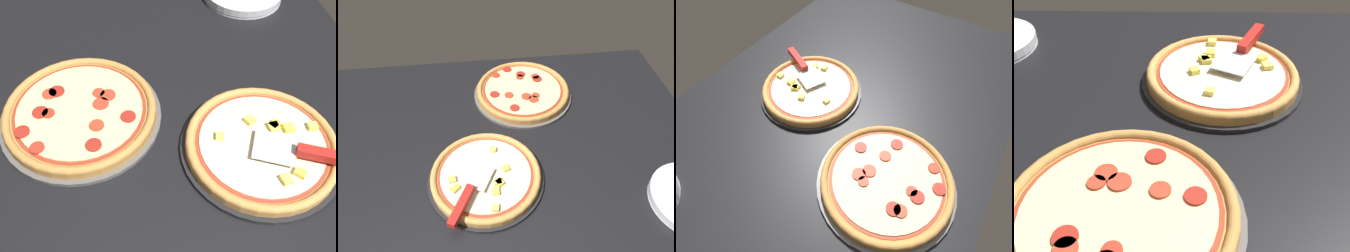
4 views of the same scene
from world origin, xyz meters
TOP-DOWN VIEW (x-y plane):
  - ground_plane at (0.00, 0.00)cm, footprint 146.25×98.40cm
  - pizza_pan_front at (-0.35, -12.46)cm, footprint 34.34×34.34cm
  - pizza_front at (-0.35, -12.49)cm, footprint 32.28×32.28cm
  - pizza_pan_back at (16.71, 24.50)cm, footprint 36.50×36.50cm
  - pizza_back at (16.70, 24.52)cm, footprint 34.31×34.31cm
  - serving_spatula at (-6.09, -21.28)cm, footprint 13.73×20.99cm

SIDE VIEW (x-z plane):
  - ground_plane at x=0.00cm, z-range -3.60..0.00cm
  - pizza_pan_front at x=-0.35cm, z-range 0.00..1.00cm
  - pizza_pan_back at x=16.71cm, z-range 0.00..1.00cm
  - pizza_front at x=-0.35cm, z-range 0.76..3.79cm
  - pizza_back at x=16.70cm, z-range 1.05..3.77cm
  - serving_spatula at x=-6.09cm, z-range 3.84..5.84cm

